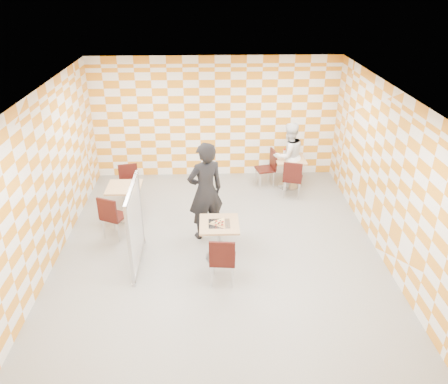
% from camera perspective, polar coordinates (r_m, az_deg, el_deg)
% --- Properties ---
extents(room_shell, '(7.00, 7.00, 7.00)m').
position_cam_1_polar(room_shell, '(8.10, -0.80, 3.30)').
color(room_shell, gray).
rests_on(room_shell, ground).
extents(main_table, '(0.70, 0.70, 0.75)m').
position_cam_1_polar(main_table, '(7.88, -0.62, -5.60)').
color(main_table, tan).
rests_on(main_table, ground).
extents(second_table, '(0.70, 0.70, 0.75)m').
position_cam_1_polar(second_table, '(10.63, 8.55, 3.18)').
color(second_table, tan).
rests_on(second_table, ground).
extents(empty_table, '(0.70, 0.70, 0.75)m').
position_cam_1_polar(empty_table, '(9.39, -12.78, -0.60)').
color(empty_table, tan).
rests_on(empty_table, ground).
extents(chair_main_front, '(0.46, 0.47, 0.92)m').
position_cam_1_polar(chair_main_front, '(7.24, -0.20, -8.61)').
color(chair_main_front, '#330D0A').
rests_on(chair_main_front, ground).
extents(chair_second_front, '(0.52, 0.53, 0.92)m').
position_cam_1_polar(chair_second_front, '(10.08, 8.95, 2.00)').
color(chair_second_front, '#330D0A').
rests_on(chair_second_front, ground).
extents(chair_second_side, '(0.51, 0.50, 0.92)m').
position_cam_1_polar(chair_second_side, '(10.61, 5.88, 3.50)').
color(chair_second_side, '#330D0A').
rests_on(chair_second_side, ground).
extents(chair_empty_near, '(0.56, 0.56, 0.92)m').
position_cam_1_polar(chair_empty_near, '(8.71, -14.50, -2.85)').
color(chair_empty_near, '#330D0A').
rests_on(chair_empty_near, ground).
extents(chair_empty_far, '(0.51, 0.52, 0.92)m').
position_cam_1_polar(chair_empty_far, '(9.95, -12.27, 1.34)').
color(chair_empty_far, '#330D0A').
rests_on(chair_empty_far, ground).
extents(partition, '(0.08, 1.38, 1.55)m').
position_cam_1_polar(partition, '(7.76, -11.51, -4.34)').
color(partition, white).
rests_on(partition, ground).
extents(man_dark, '(0.85, 0.73, 1.98)m').
position_cam_1_polar(man_dark, '(8.32, -2.44, 0.07)').
color(man_dark, black).
rests_on(man_dark, ground).
extents(man_white, '(0.96, 0.87, 1.62)m').
position_cam_1_polar(man_white, '(10.53, 8.42, 4.72)').
color(man_white, white).
rests_on(man_white, ground).
extents(pizza_on_foil, '(0.40, 0.40, 0.04)m').
position_cam_1_polar(pizza_on_foil, '(7.73, -0.62, -4.05)').
color(pizza_on_foil, silver).
rests_on(pizza_on_foil, main_table).
extents(sport_bottle, '(0.06, 0.06, 0.20)m').
position_cam_1_polar(sport_bottle, '(10.59, 7.89, 5.07)').
color(sport_bottle, white).
rests_on(sport_bottle, second_table).
extents(soda_bottle, '(0.07, 0.07, 0.23)m').
position_cam_1_polar(soda_bottle, '(10.51, 9.25, 4.87)').
color(soda_bottle, black).
rests_on(soda_bottle, second_table).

